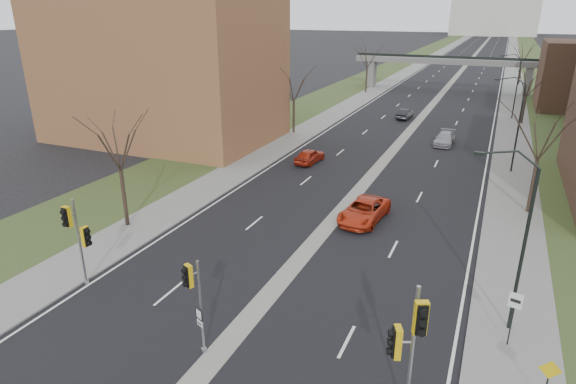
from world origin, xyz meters
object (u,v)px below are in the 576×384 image
Objects in this scene: signal_pole_median at (194,292)px; car_right_near at (364,211)px; speed_limit_sign at (514,310)px; warning_sign at (549,376)px; signal_pole_left at (77,232)px; car_right_mid at (445,139)px; signal_pole_right at (409,338)px; car_left_near at (310,156)px; car_left_far at (405,114)px.

car_right_near is (2.81, 17.13, -2.44)m from signal_pole_median.
speed_limit_sign is 3.60m from warning_sign.
speed_limit_sign reaches higher than car_right_near.
signal_pole_left is 1.11× the size of signal_pole_median.
signal_pole_left is at bearing 179.11° from warning_sign.
signal_pole_median is 0.95× the size of car_right_mid.
car_right_mid is at bearing 70.87° from signal_pole_right.
car_right_near is at bearing 85.82° from signal_pole_right.
car_right_near is at bearing -94.84° from car_right_mid.
car_left_near is (-14.86, 28.83, -2.98)m from signal_pole_right.
signal_pole_right is 2.10× the size of speed_limit_sign.
signal_pole_right is at bearing -64.66° from car_right_near.
car_left_near is at bearing 126.24° from signal_pole_median.
signal_pole_median reaches higher than speed_limit_sign.
car_left_near is 1.00× the size of car_left_far.
signal_pole_median is 2.21× the size of warning_sign.
warning_sign is (1.27, -3.33, -0.50)m from speed_limit_sign.
signal_pole_median is 53.57m from car_left_far.
car_right_near is (-9.72, 11.06, -1.21)m from speed_limit_sign.
car_left_far is at bearing 76.98° from signal_pole_right.
signal_pole_left reaches higher than signal_pole_median.
signal_pole_median is 14.18m from warning_sign.
warning_sign is 52.95m from car_left_far.
signal_pole_right is at bearing -106.99° from speed_limit_sign.
speed_limit_sign is 29.24m from car_left_near.
signal_pole_right is 7.35m from speed_limit_sign.
car_right_near is at bearing 100.45° from car_left_far.
car_right_mid is (6.81, -12.14, 0.01)m from car_left_far.
signal_pole_right is 1.03× the size of car_right_near.
car_right_near is at bearing 51.74° from signal_pole_left.
car_right_mid is at bearing 69.54° from signal_pole_left.
signal_pole_left is 22.73m from warning_sign.
signal_pole_median is at bearing -93.57° from car_right_near.
signal_pole_right reaches higher than signal_pole_left.
speed_limit_sign is 0.56× the size of car_right_mid.
speed_limit_sign reaches higher than car_left_far.
signal_pole_left is at bearing 89.88° from car_left_near.
car_right_mid is at bearing 106.92° from signal_pole_median.
signal_pole_left reaches higher than car_right_near.
signal_pole_left is at bearing -108.55° from car_right_mid.
car_right_near is (11.65, 14.90, -2.57)m from signal_pole_left.
car_left_near is at bearing 93.51° from signal_pole_right.
car_left_near is 25.22m from car_left_far.
warning_sign is at bearing 110.61° from car_left_far.
speed_limit_sign reaches higher than car_left_near.
speed_limit_sign is at bearing -77.17° from car_right_mid.
signal_pole_right is (8.94, -0.11, 0.50)m from signal_pole_median.
car_left_near is (-18.45, 22.65, -1.25)m from speed_limit_sign.
car_left_near is at bearing -130.61° from car_right_mid.
car_left_far is 13.92m from car_right_mid.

